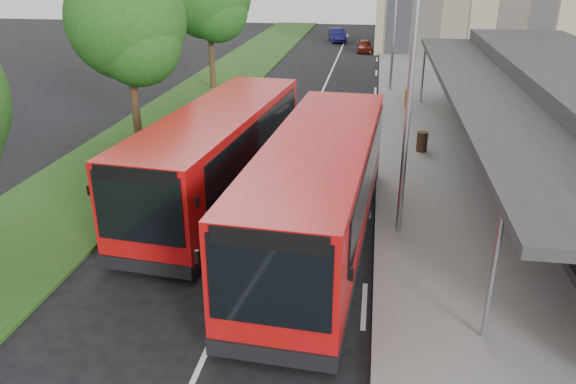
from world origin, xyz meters
name	(u,v)px	position (x,y,z in m)	size (l,w,h in m)	color
ground	(249,256)	(0.00, 0.00, 0.00)	(120.00, 120.00, 0.00)	black
pavement	(421,98)	(6.00, 20.00, 0.07)	(5.00, 80.00, 0.15)	slate
grass_verge	(209,91)	(-7.00, 20.00, 0.05)	(5.00, 80.00, 0.10)	#1B3F14
lane_centre_line	(311,117)	(0.00, 15.00, 0.01)	(0.12, 70.00, 0.01)	silver
kerb_dashes	(375,102)	(3.30, 19.00, 0.01)	(0.12, 56.00, 0.01)	silver
tree_mid	(127,28)	(-7.01, 9.05, 5.09)	(4.91, 4.91, 7.89)	#382216
tree_far	(209,1)	(-7.01, 21.05, 5.37)	(5.18, 5.18, 8.32)	#382216
lamp_post_near	(408,80)	(4.12, 2.00, 4.72)	(1.44, 0.28, 8.00)	gray
lamp_post_far	(394,13)	(4.12, 22.00, 4.72)	(1.44, 0.28, 8.00)	gray
bus_main	(319,192)	(1.85, 1.01, 1.67)	(3.63, 11.64, 3.25)	#B60913
bus_second	(220,155)	(-1.82, 3.81, 1.63)	(3.91, 11.41, 3.17)	#B60913
litter_bin	(422,142)	(5.37, 9.80, 0.57)	(0.47, 0.47, 0.84)	#392717
bollard	(406,98)	(4.98, 17.41, 0.64)	(0.16, 0.16, 0.99)	yellow
car_near	(365,46)	(2.15, 37.75, 0.54)	(1.28, 3.19, 1.09)	#63180E
car_far	(337,35)	(-0.75, 44.06, 0.64)	(1.35, 3.86, 1.27)	navy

